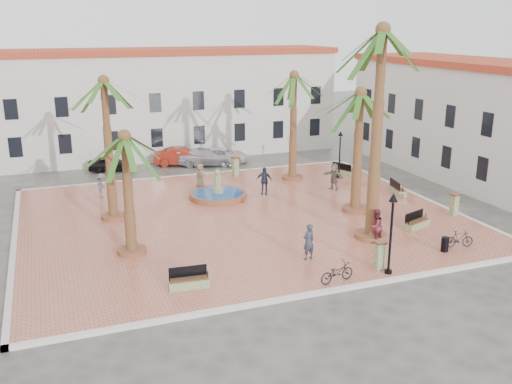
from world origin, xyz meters
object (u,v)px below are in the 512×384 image
Objects in this scene: pedestrian_fountain_b at (264,181)px; car_white at (221,155)px; palm_sw at (125,152)px; bicycle_a at (337,272)px; palm_nw at (105,96)px; lamppost_s at (392,220)px; bench_s at (189,282)px; bench_ne at (343,171)px; bollard_se at (380,255)px; bollard_e at (454,204)px; lamppost_e at (340,146)px; pedestrian_fountain_a at (200,176)px; cyclist_a at (309,242)px; pedestrian_east at (334,176)px; palm_e at (360,107)px; cyclist_b at (375,226)px; bench_se at (417,224)px; bench_e at (397,190)px; car_silver at (206,157)px; pedestrian_north at (101,186)px; bicycle_b at (459,239)px; car_black at (112,164)px; bollard_n at (235,166)px; palm_s at (382,52)px; litter_bin at (445,244)px; fountain at (218,194)px; car_red at (182,157)px.

car_white is at bearing 116.51° from pedestrian_fountain_b.
bicycle_a is at bearing -39.61° from palm_sw.
palm_nw reaches higher than lamppost_s.
bench_ne reaches higher than bench_s.
bench_ne is at bearing 66.52° from bollard_se.
pedestrian_fountain_b is (-9.31, 8.44, 0.24)m from bollard_e.
palm_nw is at bearing -168.07° from lamppost_e.
pedestrian_fountain_a reaches higher than bench_ne.
palm_sw is 10.12m from cyclist_a.
pedestrian_fountain_a reaches higher than bollard_e.
pedestrian_east reaches higher than pedestrian_fountain_b.
palm_nw reaches higher than bicycle_a.
bollard_se is at bearing -112.83° from palm_e.
lamppost_e is 1.89× the size of pedestrian_fountain_b.
cyclist_b reaches higher than cyclist_a.
bench_se is 6.96m from bench_e.
bicycle_a is 24.58m from car_silver.
pedestrian_fountain_b is 1.14× the size of pedestrian_north.
bench_se is 0.40× the size of car_white.
cyclist_a is 1.22× the size of bicycle_b.
pedestrian_fountain_a is at bearing 104.27° from lamppost_s.
palm_sw reaches higher than bicycle_b.
pedestrian_fountain_b reaches higher than bench_ne.
pedestrian_north reaches higher than car_white.
bicycle_b is 0.41× the size of car_black.
bicycle_a is at bearing -107.29° from pedestrian_fountain_a.
bollard_n is at bearing -14.47° from bicycle_a.
bollard_se is at bearing -87.59° from bollard_n.
bench_se is at bearing 7.00° from palm_s.
palm_s is 6.40× the size of bicycle_a.
bench_e is 0.52× the size of car_black.
bench_s is at bearing -96.74° from pedestrian_fountain_b.
bollard_e is 1.78× the size of litter_bin.
litter_bin is 12.40m from pedestrian_east.
fountain is 11.63m from palm_sw.
fountain is 2.02× the size of pedestrian_east.
cyclist_b is (-6.45, -7.44, 0.67)m from bench_e.
litter_bin is 7.15m from bicycle_a.
bench_ne is 1.32× the size of bollard_se.
pedestrian_fountain_a is at bearing 74.72° from bench_e.
car_red reaches higher than bicycle_a.
lamppost_s is 5.10× the size of litter_bin.
bollard_n is 19.28m from litter_bin.
bollard_se is 3.54m from cyclist_a.
palm_nw is at bearing -145.32° from bollard_n.
pedestrian_north is at bearing 149.87° from palm_e.
pedestrian_fountain_a is (-4.45, 17.48, -1.80)m from lamppost_s.
car_red is at bearing -25.61° from pedestrian_north.
car_red is (-12.53, 19.29, -0.10)m from bollard_e.
bollard_se is at bearing -30.16° from palm_sw.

